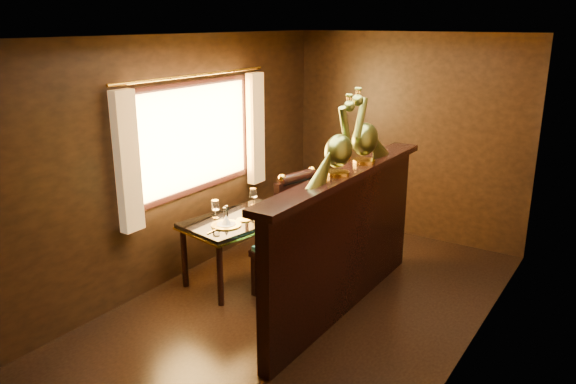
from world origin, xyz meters
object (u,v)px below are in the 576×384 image
at_px(dining_table, 241,224).
at_px(peacock_left, 339,136).
at_px(chair_left, 291,234).
at_px(chair_right, 317,238).
at_px(peacock_right, 365,125).

bearing_deg(dining_table, peacock_left, 2.32).
xyz_separation_m(chair_left, chair_right, (0.21, 0.13, -0.04)).
distance_m(dining_table, chair_right, 0.90).
bearing_deg(peacock_left, peacock_right, 90.00).
xyz_separation_m(chair_right, peacock_right, (0.31, 0.29, 1.07)).
relative_size(dining_table, peacock_left, 1.89).
relative_size(chair_left, peacock_left, 1.96).
distance_m(chair_left, chair_right, 0.25).
bearing_deg(peacock_left, chair_right, 145.94).
bearing_deg(chair_left, chair_right, 44.47).
height_order(peacock_left, peacock_right, peacock_right).
relative_size(dining_table, chair_right, 1.02).
xyz_separation_m(chair_left, peacock_right, (0.52, 0.43, 1.03)).
bearing_deg(chair_right, chair_left, -163.54).
bearing_deg(peacock_left, dining_table, 171.59).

